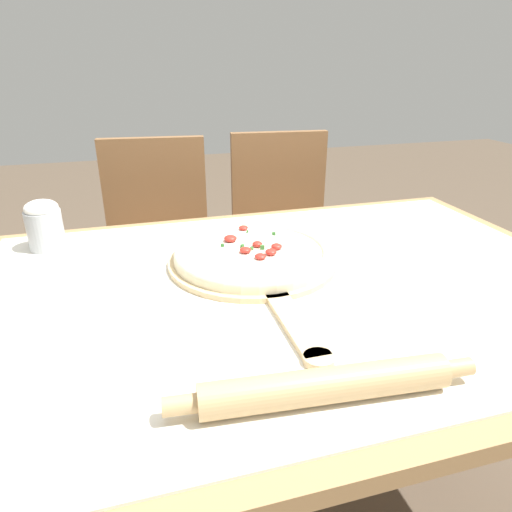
# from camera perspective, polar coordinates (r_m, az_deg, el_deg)

# --- Properties ---
(dining_table) EXTENTS (1.35, 0.95, 0.72)m
(dining_table) POSITION_cam_1_polar(r_m,az_deg,el_deg) (1.00, 4.39, -8.44)
(dining_table) COLOR #A87F51
(dining_table) RESTS_ON ground_plane
(towel_cloth) EXTENTS (1.27, 0.87, 0.00)m
(towel_cloth) POSITION_cam_1_polar(r_m,az_deg,el_deg) (0.96, 4.57, -3.39)
(towel_cloth) COLOR white
(towel_cloth) RESTS_ON dining_table
(pizza_peel) EXTENTS (0.38, 0.60, 0.01)m
(pizza_peel) POSITION_cam_1_polar(r_m,az_deg,el_deg) (1.01, -0.11, -1.09)
(pizza_peel) COLOR #D6B784
(pizza_peel) RESTS_ON towel_cloth
(pizza) EXTENTS (0.35, 0.35, 0.03)m
(pizza) POSITION_cam_1_polar(r_m,az_deg,el_deg) (1.03, -0.46, 0.40)
(pizza) COLOR beige
(pizza) RESTS_ON pizza_peel
(rolling_pin) EXTENTS (0.44, 0.08, 0.05)m
(rolling_pin) POSITION_cam_1_polar(r_m,az_deg,el_deg) (0.65, 8.71, -15.70)
(rolling_pin) COLOR tan
(rolling_pin) RESTS_ON towel_cloth
(chair_left) EXTENTS (0.44, 0.44, 0.89)m
(chair_left) POSITION_cam_1_polar(r_m,az_deg,el_deg) (1.74, -12.09, 1.54)
(chair_left) COLOR brown
(chair_left) RESTS_ON ground_plane
(chair_right) EXTENTS (0.44, 0.44, 0.89)m
(chair_right) POSITION_cam_1_polar(r_m,az_deg,el_deg) (1.83, 3.33, 3.16)
(chair_right) COLOR brown
(chair_right) RESTS_ON ground_plane
(flour_cup) EXTENTS (0.08, 0.08, 0.12)m
(flour_cup) POSITION_cam_1_polar(r_m,az_deg,el_deg) (1.21, -24.96, 3.61)
(flour_cup) COLOR #B2B7BC
(flour_cup) RESTS_ON towel_cloth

